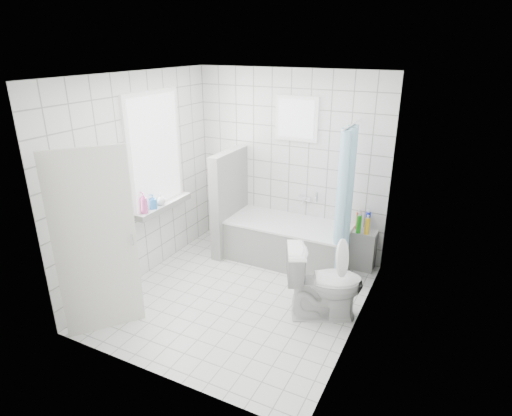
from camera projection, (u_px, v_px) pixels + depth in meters
The scene contains 19 objects.
ground at pixel (239, 296), 5.24m from camera, with size 3.00×3.00×0.00m, color white.
ceiling at pixel (236, 75), 4.29m from camera, with size 3.00×3.00×0.00m, color white.
wall_back at pixel (289, 164), 6.01m from camera, with size 2.80×0.02×2.60m, color white.
wall_front at pixel (150, 252), 3.52m from camera, with size 2.80×0.02×2.60m, color white.
wall_left at pixel (140, 180), 5.35m from camera, with size 0.02×3.00×2.60m, color white.
wall_right at pixel (363, 218), 4.18m from camera, with size 0.02×3.00×2.60m, color white.
window_left at pixel (156, 151), 5.47m from camera, with size 0.01×0.90×1.40m, color white.
window_back at pixel (296, 119), 5.70m from camera, with size 0.50×0.01×0.50m, color white.
window_sill at pixel (163, 206), 5.72m from camera, with size 0.18×1.02×0.08m, color white.
door at pixel (96, 244), 4.32m from camera, with size 0.04×0.80×2.00m, color silver.
bathtub at pixel (288, 242), 6.00m from camera, with size 1.68×0.77×0.58m.
partition_wall at pixel (230, 202), 6.17m from camera, with size 0.15×0.85×1.50m, color white.
tiled_ledge at pixel (360, 249), 5.82m from camera, with size 0.40×0.24×0.55m, color white.
toilet at pixel (324, 282), 4.73m from camera, with size 0.48×0.84×0.86m, color white.
curtain_rod at pixel (353, 125), 5.03m from camera, with size 0.02×0.02×0.80m, color silver.
shower_curtain at pixel (344, 200), 5.25m from camera, with size 0.14×0.48×1.78m, color #47A5D2, non-canonical shape.
tub_faucet at pixel (305, 198), 6.03m from camera, with size 0.18×0.06×0.06m, color silver.
sill_bottles at pixel (152, 201), 5.47m from camera, with size 0.18×0.48×0.28m.
ledge_bottles at pixel (363, 223), 5.65m from camera, with size 0.21×0.18×0.27m.
Camera 1 is at (2.19, -3.92, 2.92)m, focal length 30.00 mm.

